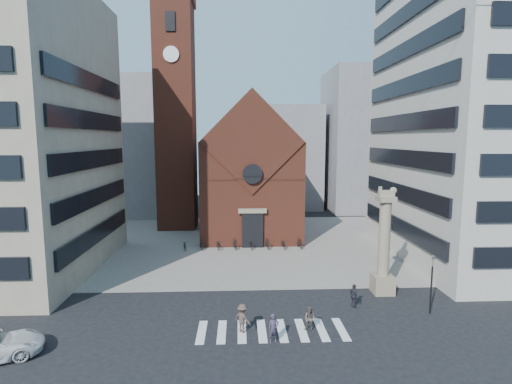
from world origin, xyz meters
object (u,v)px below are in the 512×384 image
traffic_light (431,283)px  pedestrian_1 (310,319)px  pedestrian_2 (354,296)px  scooter_0 (185,245)px  lion_column (384,251)px  pedestrian_0 (273,328)px

traffic_light → pedestrian_1: size_ratio=2.65×
pedestrian_2 → scooter_0: pedestrian_2 is taller
lion_column → pedestrian_1: lion_column is taller
pedestrian_1 → pedestrian_2: 5.18m
pedestrian_0 → pedestrian_1: pedestrian_0 is taller
traffic_light → pedestrian_1: bearing=-166.6°
lion_column → pedestrian_2: bearing=-139.2°
pedestrian_0 → pedestrian_2: pedestrian_0 is taller
lion_column → traffic_light: bearing=-63.5°
lion_column → traffic_light: 4.62m
traffic_light → pedestrian_2: size_ratio=2.41×
pedestrian_2 → pedestrian_0: bearing=115.0°
pedestrian_1 → pedestrian_2: (3.87, 3.44, 0.08)m
lion_column → scooter_0: 22.31m
traffic_light → pedestrian_2: bearing=165.7°
traffic_light → scooter_0: traffic_light is taller
pedestrian_1 → lion_column: bearing=71.4°
scooter_0 → lion_column: bearing=-48.1°
traffic_light → pedestrian_0: size_ratio=2.38×
scooter_0 → pedestrian_0: bearing=-79.6°
traffic_light → pedestrian_2: traffic_light is taller
pedestrian_2 → traffic_light: bearing=-116.2°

